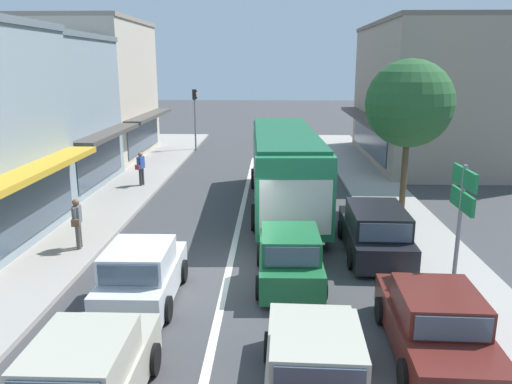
{
  "coord_description": "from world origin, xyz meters",
  "views": [
    {
      "loc": [
        1.29,
        -13.48,
        5.87
      ],
      "look_at": [
        0.64,
        4.63,
        1.2
      ],
      "focal_mm": 35.0,
      "sensor_mm": 36.0,
      "label": 1
    }
  ],
  "objects_px": {
    "pedestrian_browsing_midblock": "(77,221)",
    "parked_wagon_kerb_second": "(375,231)",
    "hatchback_behind_bus_mid": "(142,275)",
    "hatchback_adjacent_lane_lead": "(289,258)",
    "sedan_adjacent_lane_trail": "(315,372)",
    "parked_sedan_kerb_front": "(435,326)",
    "city_bus": "(284,163)",
    "street_tree_right": "(409,104)",
    "pedestrian_with_handbag_near": "(141,167)",
    "hatchback_behind_bus_near": "(88,378)",
    "directional_road_sign": "(462,202)",
    "traffic_light_downstreet": "(195,109)"
  },
  "relations": [
    {
      "from": "hatchback_adjacent_lane_lead",
      "to": "parked_sedan_kerb_front",
      "type": "relative_size",
      "value": 0.88
    },
    {
      "from": "parked_sedan_kerb_front",
      "to": "pedestrian_browsing_midblock",
      "type": "bearing_deg",
      "value": 150.12
    },
    {
      "from": "sedan_adjacent_lane_trail",
      "to": "traffic_light_downstreet",
      "type": "xyz_separation_m",
      "value": [
        -6.15,
        26.39,
        2.19
      ]
    },
    {
      "from": "hatchback_behind_bus_near",
      "to": "directional_road_sign",
      "type": "xyz_separation_m",
      "value": [
        7.57,
        4.19,
        1.99
      ]
    },
    {
      "from": "hatchback_behind_bus_mid",
      "to": "parked_wagon_kerb_second",
      "type": "distance_m",
      "value": 7.39
    },
    {
      "from": "pedestrian_with_handbag_near",
      "to": "parked_sedan_kerb_front",
      "type": "bearing_deg",
      "value": -55.19
    },
    {
      "from": "hatchback_adjacent_lane_lead",
      "to": "parked_wagon_kerb_second",
      "type": "relative_size",
      "value": 0.82
    },
    {
      "from": "directional_road_sign",
      "to": "pedestrian_browsing_midblock",
      "type": "relative_size",
      "value": 2.21
    },
    {
      "from": "hatchback_adjacent_lane_lead",
      "to": "sedan_adjacent_lane_trail",
      "type": "bearing_deg",
      "value": -86.63
    },
    {
      "from": "city_bus",
      "to": "parked_sedan_kerb_front",
      "type": "relative_size",
      "value": 2.58
    },
    {
      "from": "parked_sedan_kerb_front",
      "to": "pedestrian_browsing_midblock",
      "type": "xyz_separation_m",
      "value": [
        -9.53,
        5.48,
        0.4
      ]
    },
    {
      "from": "hatchback_behind_bus_mid",
      "to": "sedan_adjacent_lane_trail",
      "type": "xyz_separation_m",
      "value": [
        4.05,
        -3.87,
        -0.05
      ]
    },
    {
      "from": "hatchback_adjacent_lane_lead",
      "to": "pedestrian_with_handbag_near",
      "type": "bearing_deg",
      "value": 123.05
    },
    {
      "from": "directional_road_sign",
      "to": "street_tree_right",
      "type": "height_order",
      "value": "street_tree_right"
    },
    {
      "from": "city_bus",
      "to": "hatchback_behind_bus_near",
      "type": "xyz_separation_m",
      "value": [
        -3.57,
        -12.95,
        -1.17
      ]
    },
    {
      "from": "hatchback_behind_bus_near",
      "to": "hatchback_behind_bus_mid",
      "type": "bearing_deg",
      "value": 92.33
    },
    {
      "from": "sedan_adjacent_lane_trail",
      "to": "pedestrian_with_handbag_near",
      "type": "height_order",
      "value": "pedestrian_with_handbag_near"
    },
    {
      "from": "directional_road_sign",
      "to": "pedestrian_browsing_midblock",
      "type": "xyz_separation_m",
      "value": [
        -10.64,
        3.33,
        -1.64
      ]
    },
    {
      "from": "directional_road_sign",
      "to": "pedestrian_with_handbag_near",
      "type": "distance_m",
      "value": 16.17
    },
    {
      "from": "pedestrian_browsing_midblock",
      "to": "city_bus",
      "type": "bearing_deg",
      "value": 39.25
    },
    {
      "from": "hatchback_adjacent_lane_lead",
      "to": "hatchback_behind_bus_near",
      "type": "xyz_separation_m",
      "value": [
        -3.58,
        -5.53,
        0.0
      ]
    },
    {
      "from": "hatchback_adjacent_lane_lead",
      "to": "pedestrian_with_handbag_near",
      "type": "xyz_separation_m",
      "value": [
        -6.86,
        10.54,
        0.36
      ]
    },
    {
      "from": "parked_sedan_kerb_front",
      "to": "pedestrian_with_handbag_near",
      "type": "relative_size",
      "value": 2.61
    },
    {
      "from": "hatchback_behind_bus_near",
      "to": "pedestrian_browsing_midblock",
      "type": "relative_size",
      "value": 2.27
    },
    {
      "from": "directional_road_sign",
      "to": "pedestrian_browsing_midblock",
      "type": "distance_m",
      "value": 11.27
    },
    {
      "from": "city_bus",
      "to": "pedestrian_with_handbag_near",
      "type": "bearing_deg",
      "value": 155.55
    },
    {
      "from": "hatchback_behind_bus_mid",
      "to": "parked_wagon_kerb_second",
      "type": "height_order",
      "value": "parked_wagon_kerb_second"
    },
    {
      "from": "hatchback_behind_bus_near",
      "to": "sedan_adjacent_lane_trail",
      "type": "height_order",
      "value": "hatchback_behind_bus_near"
    },
    {
      "from": "pedestrian_with_handbag_near",
      "to": "hatchback_adjacent_lane_lead",
      "type": "bearing_deg",
      "value": -56.95
    },
    {
      "from": "hatchback_behind_bus_near",
      "to": "sedan_adjacent_lane_trail",
      "type": "xyz_separation_m",
      "value": [
        3.88,
        0.39,
        -0.05
      ]
    },
    {
      "from": "city_bus",
      "to": "street_tree_right",
      "type": "bearing_deg",
      "value": -9.02
    },
    {
      "from": "pedestrian_browsing_midblock",
      "to": "parked_wagon_kerb_second",
      "type": "bearing_deg",
      "value": 1.41
    },
    {
      "from": "hatchback_behind_bus_near",
      "to": "city_bus",
      "type": "bearing_deg",
      "value": 74.59
    },
    {
      "from": "city_bus",
      "to": "directional_road_sign",
      "type": "relative_size",
      "value": 3.04
    },
    {
      "from": "pedestrian_with_handbag_near",
      "to": "pedestrian_browsing_midblock",
      "type": "height_order",
      "value": "same"
    },
    {
      "from": "traffic_light_downstreet",
      "to": "pedestrian_with_handbag_near",
      "type": "distance_m",
      "value": 10.91
    },
    {
      "from": "sedan_adjacent_lane_trail",
      "to": "pedestrian_browsing_midblock",
      "type": "relative_size",
      "value": 2.61
    },
    {
      "from": "traffic_light_downstreet",
      "to": "street_tree_right",
      "type": "height_order",
      "value": "street_tree_right"
    },
    {
      "from": "sedan_adjacent_lane_trail",
      "to": "pedestrian_browsing_midblock",
      "type": "height_order",
      "value": "pedestrian_browsing_midblock"
    },
    {
      "from": "hatchback_behind_bus_mid",
      "to": "pedestrian_browsing_midblock",
      "type": "distance_m",
      "value": 4.38
    },
    {
      "from": "city_bus",
      "to": "hatchback_behind_bus_near",
      "type": "distance_m",
      "value": 13.49
    },
    {
      "from": "hatchback_adjacent_lane_lead",
      "to": "parked_sedan_kerb_front",
      "type": "distance_m",
      "value": 4.52
    },
    {
      "from": "hatchback_adjacent_lane_lead",
      "to": "hatchback_behind_bus_mid",
      "type": "bearing_deg",
      "value": -161.33
    },
    {
      "from": "city_bus",
      "to": "hatchback_adjacent_lane_lead",
      "type": "relative_size",
      "value": 2.94
    },
    {
      "from": "hatchback_behind_bus_near",
      "to": "directional_road_sign",
      "type": "relative_size",
      "value": 1.03
    },
    {
      "from": "hatchback_behind_bus_near",
      "to": "street_tree_right",
      "type": "bearing_deg",
      "value": 55.8
    },
    {
      "from": "street_tree_right",
      "to": "pedestrian_with_handbag_near",
      "type": "xyz_separation_m",
      "value": [
        -11.57,
        3.86,
        -3.32
      ]
    },
    {
      "from": "city_bus",
      "to": "parked_wagon_kerb_second",
      "type": "height_order",
      "value": "city_bus"
    },
    {
      "from": "hatchback_behind_bus_mid",
      "to": "parked_sedan_kerb_front",
      "type": "height_order",
      "value": "hatchback_behind_bus_mid"
    },
    {
      "from": "city_bus",
      "to": "street_tree_right",
      "type": "xyz_separation_m",
      "value": [
        4.72,
        -0.75,
        2.5
      ]
    }
  ]
}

